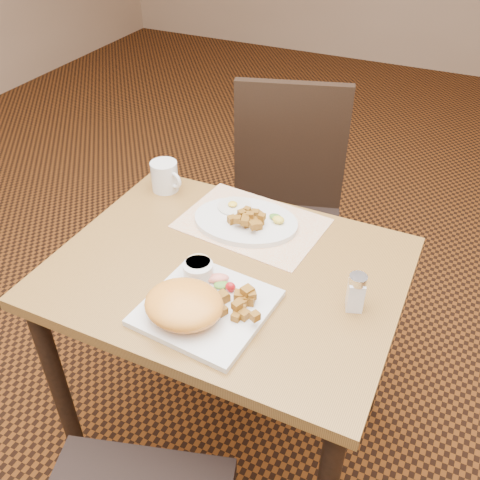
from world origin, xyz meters
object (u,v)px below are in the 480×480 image
Objects in this scene: coffee_mug at (165,176)px; plate_square at (207,308)px; plate_oval at (246,221)px; salt_shaker at (356,292)px; chair_far at (285,203)px; table at (227,297)px.

plate_square is at bearing -48.78° from coffee_mug.
plate_oval is 0.43m from salt_shaker.
chair_far is 3.19× the size of plate_oval.
plate_oval is at bearing 99.97° from plate_square.
salt_shaker is (0.34, -0.01, 0.16)m from table.
plate_oval is 2.66× the size of coffee_mug.
salt_shaker is 0.74m from coffee_mug.
plate_square is 0.92× the size of plate_oval.
plate_oval is at bearing 151.78° from salt_shaker.
salt_shaker is (0.31, 0.16, 0.04)m from plate_square.
table is at bearing -37.20° from coffee_mug.
table is at bearing -79.84° from plate_oval.
chair_far reaches higher than table.
salt_shaker is at bearing -21.45° from coffee_mug.
plate_square is at bearing 80.67° from chair_far.
coffee_mug reaches higher than plate_oval.
plate_square is 0.35m from salt_shaker.
plate_square is at bearing -80.27° from table.
plate_square is 2.45× the size of coffee_mug.
plate_oval is (-0.03, 0.19, 0.12)m from table.
coffee_mug reaches higher than plate_square.
chair_far is 0.85m from plate_square.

